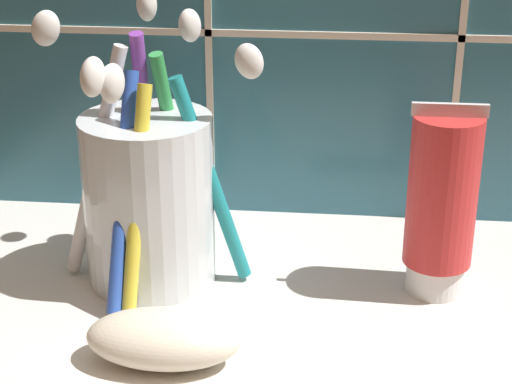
{
  "coord_description": "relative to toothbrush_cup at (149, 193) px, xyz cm",
  "views": [
    {
      "loc": [
        -6.64,
        -44.0,
        29.77
      ],
      "look_at": [
        -11.25,
        2.1,
        9.78
      ],
      "focal_mm": 60.0,
      "sensor_mm": 36.0,
      "label": 1
    }
  ],
  "objects": [
    {
      "name": "soap_bar",
      "position": [
        2.68,
        -9.64,
        -4.54
      ],
      "size": [
        8.66,
        4.63,
        3.03
      ],
      "primitive_type": "ellipsoid",
      "color": "silver",
      "rests_on": "sink_counter"
    },
    {
      "name": "sink_counter",
      "position": [
        18.46,
        -5.23,
        -7.05
      ],
      "size": [
        71.56,
        33.59,
        2.0
      ],
      "primitive_type": "cube",
      "color": "silver",
      "rests_on": "ground"
    },
    {
      "name": "toothbrush_cup",
      "position": [
        0.0,
        0.0,
        0.0
      ],
      "size": [
        14.47,
        12.75,
        18.49
      ],
      "color": "silver",
      "rests_on": "sink_counter"
    },
    {
      "name": "toothpaste_tube",
      "position": [
        18.27,
        0.03,
        0.14
      ],
      "size": [
        4.55,
        4.33,
        12.6
      ],
      "color": "white",
      "rests_on": "sink_counter"
    }
  ]
}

